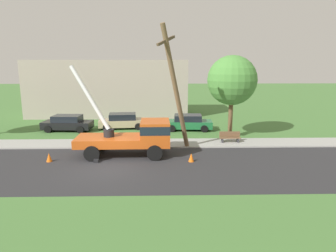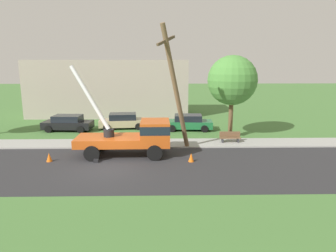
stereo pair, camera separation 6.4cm
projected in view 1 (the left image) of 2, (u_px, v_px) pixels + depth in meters
ground_plane at (130, 126)px, 29.95m from camera, size 120.00×120.00×0.00m
road_asphalt at (110, 167)px, 18.21m from camera, size 80.00×8.03×0.01m
sidewalk_strip at (121, 143)px, 23.36m from camera, size 80.00×2.50×0.10m
utility_truck at (136, 135)px, 20.35m from camera, size 6.80×3.20×5.98m
leaning_utility_pole at (176, 89)px, 20.43m from camera, size 2.42×3.01×8.60m
traffic_cone_ahead at (191, 157)px, 19.20m from camera, size 0.36×0.36×0.56m
traffic_cone_behind at (49, 157)px, 19.20m from camera, size 0.36×0.36×0.56m
parked_sedan_black at (68, 123)px, 27.79m from camera, size 4.52×2.23×1.42m
parked_sedan_tan at (123, 121)px, 28.77m from camera, size 4.55×2.28×1.42m
parked_sedan_green at (188, 122)px, 28.09m from camera, size 4.50×2.20×1.42m
park_bench at (230, 137)px, 23.53m from camera, size 1.60×0.45×0.90m
roadside_tree_near at (232, 81)px, 24.69m from camera, size 4.03×4.03×6.74m
lowrise_building_backdrop at (109, 88)px, 35.71m from camera, size 18.00×6.00×6.40m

